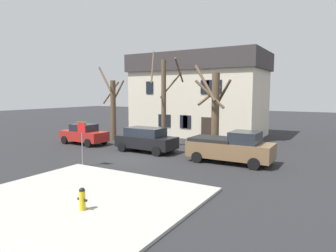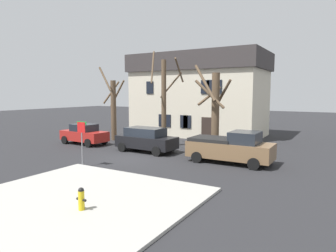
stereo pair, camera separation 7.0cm
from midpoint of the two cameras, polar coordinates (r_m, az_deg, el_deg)
name	(u,v)px [view 1 (the left image)]	position (r m, az deg, el deg)	size (l,w,h in m)	color
ground_plane	(130,158)	(20.04, -7.29, -6.04)	(120.00, 120.00, 0.00)	#262628
sidewalk_slab	(79,199)	(12.78, -16.61, -13.14)	(8.87, 8.11, 0.12)	#A8A59E
building_main	(198,94)	(31.09, 5.68, 6.03)	(13.33, 7.17, 8.14)	beige
tree_bare_near	(113,107)	(27.61, -10.45, 3.52)	(1.80, 2.22, 6.57)	brown
tree_bare_mid	(164,100)	(23.74, -0.82, 5.00)	(2.84, 2.81, 7.60)	brown
tree_bare_far	(215,109)	(21.70, 8.72, 3.22)	(2.55, 2.85, 6.25)	brown
car_red_sedan	(84,134)	(26.06, -15.71, -1.50)	(4.32, 2.14, 1.69)	#AD231E
car_black_wagon	(146,139)	(21.88, -4.28, -2.53)	(4.51, 2.15, 1.77)	black
pickup_truck_brown	(231,147)	(18.78, 11.73, -3.98)	(5.10, 2.31, 1.98)	brown
fire_hydrant	(82,198)	(11.35, -16.11, -13.05)	(0.42, 0.22, 0.82)	gold
street_sign_pole	(82,135)	(17.96, -16.13, -1.66)	(0.76, 0.07, 2.64)	slate
bicycle_leaning	(137,139)	(25.76, -5.93, -2.46)	(1.69, 0.57, 1.03)	black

